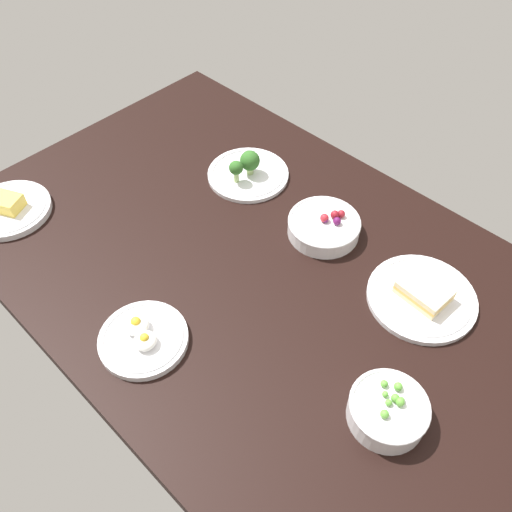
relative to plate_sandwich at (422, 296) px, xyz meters
The scene contains 7 objects.
dining_table 35.33cm from the plate_sandwich, 152.56° to the right, with size 135.44×87.10×4.00cm, color black.
plate_sandwich is the anchor object (origin of this frame).
plate_broccoli 52.26cm from the plate_sandwich, behind, with size 20.29×20.29×7.46cm.
bowl_peas 27.58cm from the plate_sandwich, 70.45° to the right, with size 13.71×13.71×6.21cm.
bowl_berries 26.31cm from the plate_sandwich, behind, with size 16.36×16.36×5.54cm.
plate_eggs 56.16cm from the plate_sandwich, 125.94° to the right, with size 17.17×17.17×4.99cm.
plate_cheese 95.14cm from the plate_sandwich, 151.51° to the right, with size 19.25×19.25×4.77cm.
Camera 1 is at (50.75, -52.65, 91.31)cm, focal length 36.87 mm.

